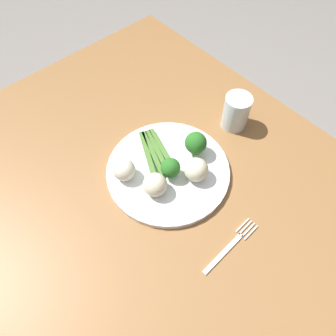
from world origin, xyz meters
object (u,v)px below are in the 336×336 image
(dining_table, at_px, (170,222))
(broccoli_back_right, at_px, (171,168))
(cauliflower_right, at_px, (155,185))
(broccoli_outer_edge, at_px, (196,143))
(plate, at_px, (168,171))
(asparagus_bundle, at_px, (155,152))
(water_glass, at_px, (236,112))
(fork, at_px, (230,246))
(cauliflower_left, at_px, (196,170))
(cauliflower_edge, at_px, (124,170))

(dining_table, height_order, broccoli_back_right, broccoli_back_right)
(broccoli_back_right, xyz_separation_m, cauliflower_right, (0.01, -0.05, -0.00))
(broccoli_outer_edge, xyz_separation_m, broccoli_back_right, (0.01, -0.09, -0.01))
(plate, distance_m, asparagus_bundle, 0.06)
(dining_table, bearing_deg, water_glass, 102.47)
(dining_table, height_order, plate, plate)
(plate, relative_size, asparagus_bundle, 2.03)
(broccoli_outer_edge, xyz_separation_m, fork, (0.22, -0.11, -0.05))
(cauliflower_left, distance_m, water_glass, 0.21)
(cauliflower_right, height_order, cauliflower_left, cauliflower_left)
(broccoli_back_right, bearing_deg, dining_table, -41.59)
(dining_table, xyz_separation_m, cauliflower_right, (-0.04, -0.01, 0.16))
(broccoli_back_right, distance_m, cauliflower_right, 0.05)
(broccoli_outer_edge, distance_m, cauliflower_edge, 0.18)
(cauliflower_left, height_order, fork, cauliflower_left)
(plate, xyz_separation_m, cauliflower_right, (0.03, -0.06, 0.03))
(cauliflower_right, relative_size, water_glass, 0.58)
(cauliflower_right, relative_size, fork, 0.33)
(dining_table, relative_size, asparagus_bundle, 8.24)
(dining_table, bearing_deg, plate, 142.70)
(broccoli_outer_edge, height_order, cauliflower_left, broccoli_outer_edge)
(asparagus_bundle, relative_size, broccoli_outer_edge, 2.24)
(asparagus_bundle, relative_size, broccoli_back_right, 2.62)
(asparagus_bundle, bearing_deg, cauliflower_right, -20.35)
(cauliflower_left, distance_m, cauliflower_edge, 0.17)
(asparagus_bundle, xyz_separation_m, water_glass, (0.06, 0.23, 0.03))
(plate, height_order, water_glass, water_glass)
(fork, distance_m, water_glass, 0.35)
(cauliflower_edge, relative_size, water_glass, 0.56)
(dining_table, distance_m, cauliflower_edge, 0.20)
(asparagus_bundle, xyz_separation_m, cauliflower_right, (0.08, -0.07, 0.02))
(cauliflower_edge, distance_m, water_glass, 0.33)
(broccoli_back_right, xyz_separation_m, cauliflower_left, (0.04, 0.04, -0.00))
(plate, distance_m, cauliflower_right, 0.07)
(asparagus_bundle, xyz_separation_m, broccoli_back_right, (0.07, -0.01, 0.03))
(asparagus_bundle, distance_m, water_glass, 0.24)
(plate, height_order, cauliflower_right, cauliflower_right)
(dining_table, distance_m, fork, 0.20)
(water_glass, bearing_deg, fork, -49.17)
(cauliflower_right, height_order, cauliflower_edge, cauliflower_right)
(plate, bearing_deg, dining_table, -37.30)
(plate, bearing_deg, cauliflower_left, 31.09)
(cauliflower_right, distance_m, cauliflower_edge, 0.08)
(cauliflower_edge, height_order, water_glass, water_glass)
(plate, relative_size, cauliflower_left, 5.23)
(broccoli_outer_edge, relative_size, cauliflower_left, 1.15)
(dining_table, bearing_deg, cauliflower_edge, -160.86)
(cauliflower_right, bearing_deg, asparagus_bundle, 140.08)
(water_glass, bearing_deg, cauliflower_left, -73.95)
(cauliflower_left, bearing_deg, broccoli_back_right, -134.19)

